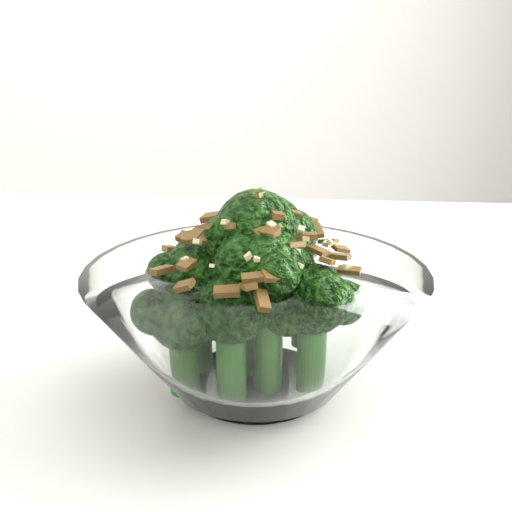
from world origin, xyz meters
name	(u,v)px	position (x,y,z in m)	size (l,w,h in m)	color
table	(37,420)	(0.08, 0.08, 0.68)	(1.41, 1.19, 0.75)	white
broccoli_dish	(255,317)	(0.22, -0.04, 0.80)	(0.21, 0.21, 0.13)	white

